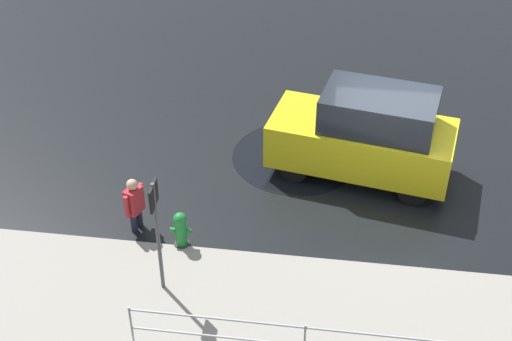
% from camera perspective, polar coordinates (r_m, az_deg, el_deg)
% --- Properties ---
extents(ground_plane, '(60.00, 60.00, 0.00)m').
position_cam_1_polar(ground_plane, '(15.81, 10.39, -1.03)').
color(ground_plane, black).
extents(kerb_strip, '(24.00, 3.20, 0.04)m').
position_cam_1_polar(kerb_strip, '(12.70, 10.65, -12.42)').
color(kerb_strip, gray).
rests_on(kerb_strip, ground).
extents(moving_hatchback, '(4.15, 2.39, 2.06)m').
position_cam_1_polar(moving_hatchback, '(15.46, 8.78, 2.86)').
color(moving_hatchback, yellow).
rests_on(moving_hatchback, ground).
extents(fire_hydrant, '(0.42, 0.31, 0.80)m').
position_cam_1_polar(fire_hydrant, '(13.83, -6.04, -4.75)').
color(fire_hydrant, '#197A2D').
rests_on(fire_hydrant, ground).
extents(pedestrian, '(0.35, 0.54, 1.22)m').
position_cam_1_polar(pedestrian, '(14.17, -9.71, -2.49)').
color(pedestrian, '#B2262D').
rests_on(pedestrian, ground).
extents(sign_post, '(0.07, 0.44, 2.40)m').
position_cam_1_polar(sign_post, '(12.23, -7.97, -4.12)').
color(sign_post, '#4C4C51').
rests_on(sign_post, ground).
extents(puddle_patch, '(2.95, 2.95, 0.01)m').
position_cam_1_polar(puddle_patch, '(16.40, 3.23, 1.12)').
color(puddle_patch, black).
rests_on(puddle_patch, ground).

